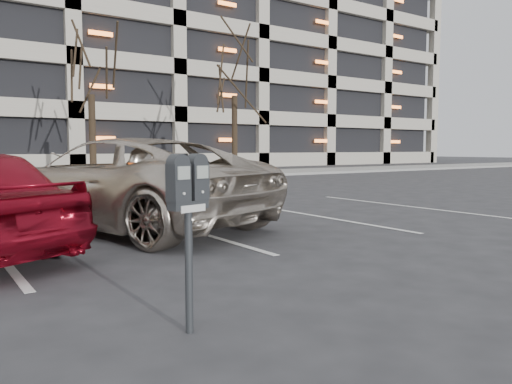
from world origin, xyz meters
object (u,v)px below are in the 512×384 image
Objects in this scene: suv_silver at (122,183)px; tree_d at (234,47)px; tree_c at (90,42)px; parking_meter at (188,199)px.

tree_d is at bearing -149.13° from suv_silver.
tree_d reaches higher than suv_silver.
tree_c is 1.34× the size of suv_silver.
tree_c is 19.17m from parking_meter.
parking_meter is (-4.64, -17.99, -4.72)m from tree_c.
suv_silver is (-10.38, -13.06, -5.53)m from tree_d.
tree_d is at bearing 43.14° from parking_meter.
tree_c is 6.29× the size of parking_meter.
parking_meter is at bearing -104.48° from tree_c.
tree_d is (7.00, 0.00, 0.60)m from tree_c.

